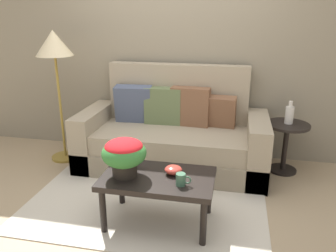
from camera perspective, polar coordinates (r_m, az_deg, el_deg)
ground_plane at (r=3.40m, az=-3.21°, el=-12.03°), size 14.00×14.00×0.00m
wall_back at (r=4.18m, az=1.06°, el=14.96°), size 6.40×0.12×2.92m
area_rug at (r=3.41m, az=-3.15°, el=-11.84°), size 2.25×1.71×0.01m
couch at (r=3.93m, az=0.85°, el=-1.77°), size 2.13×0.93×1.16m
coffee_table at (r=2.85m, az=-1.71°, el=-9.54°), size 0.93×0.57×0.45m
side_table at (r=3.98m, az=19.44°, el=-2.05°), size 0.48×0.48×0.57m
floor_lamp at (r=4.10m, az=-18.74°, el=11.82°), size 0.42×0.42×1.55m
potted_plant at (r=2.76m, az=-7.48°, el=-4.64°), size 0.37×0.37×0.32m
coffee_mug at (r=2.66m, az=2.27°, el=-9.07°), size 0.12×0.08×0.10m
snack_bowl at (r=2.83m, az=0.91°, el=-7.45°), size 0.15×0.15×0.07m
table_vase at (r=3.91m, az=19.96°, el=1.87°), size 0.09×0.09×0.25m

